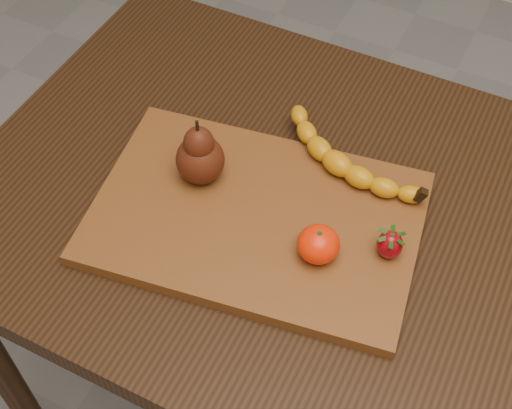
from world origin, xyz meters
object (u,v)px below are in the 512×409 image
at_px(table, 305,246).
at_px(mandarin, 318,244).
at_px(cutting_board, 256,218).
at_px(pear, 199,150).

distance_m(table, mandarin, 0.17).
relative_size(table, mandarin, 17.63).
height_order(cutting_board, mandarin, mandarin).
bearing_deg(mandarin, pear, 165.77).
relative_size(cutting_board, pear, 4.14).
bearing_deg(cutting_board, table, 37.69).
height_order(table, mandarin, mandarin).
xyz_separation_m(cutting_board, pear, (-0.10, 0.03, 0.06)).
bearing_deg(mandarin, table, 119.96).
height_order(table, pear, pear).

